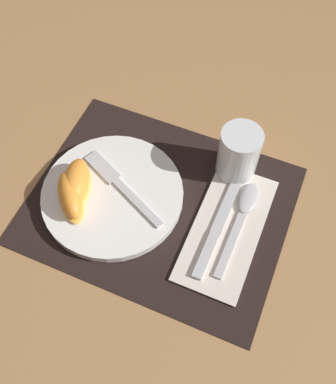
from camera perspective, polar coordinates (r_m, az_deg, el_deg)
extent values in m
plane|color=#A37547|center=(0.80, -1.11, -1.66)|extent=(3.00, 3.00, 0.00)
cube|color=black|center=(0.80, -1.11, -1.59)|extent=(0.45, 0.35, 0.00)
cylinder|color=white|center=(0.80, -7.05, -0.33)|extent=(0.25, 0.25, 0.02)
cylinder|color=silver|center=(0.80, 8.95, 4.87)|extent=(0.07, 0.07, 0.10)
cylinder|color=yellow|center=(0.82, 8.73, 3.92)|extent=(0.06, 0.06, 0.06)
cube|color=silver|center=(0.78, 7.58, -4.42)|extent=(0.11, 0.25, 0.00)
cube|color=#BCBCC1|center=(0.75, 4.81, -8.00)|extent=(0.02, 0.09, 0.01)
cube|color=#BCBCC1|center=(0.80, 7.59, -1.42)|extent=(0.02, 0.13, 0.01)
cube|color=#BCBCC1|center=(0.76, 7.91, -6.65)|extent=(0.02, 0.13, 0.01)
ellipsoid|color=#BCBCC1|center=(0.81, 10.20, -0.78)|extent=(0.03, 0.07, 0.01)
cube|color=#BCBCC1|center=(0.78, -3.95, -1.31)|extent=(0.12, 0.06, 0.00)
cube|color=#BCBCC1|center=(0.82, -8.31, 3.13)|extent=(0.08, 0.06, 0.00)
ellipsoid|color=#F7C656|center=(0.81, -11.49, 0.46)|extent=(0.08, 0.11, 0.01)
ellipsoid|color=orange|center=(0.79, -11.70, 1.10)|extent=(0.07, 0.11, 0.04)
ellipsoid|color=#F7C656|center=(0.80, -12.10, -0.98)|extent=(0.09, 0.10, 0.01)
ellipsoid|color=orange|center=(0.78, -12.33, -0.37)|extent=(0.09, 0.10, 0.04)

